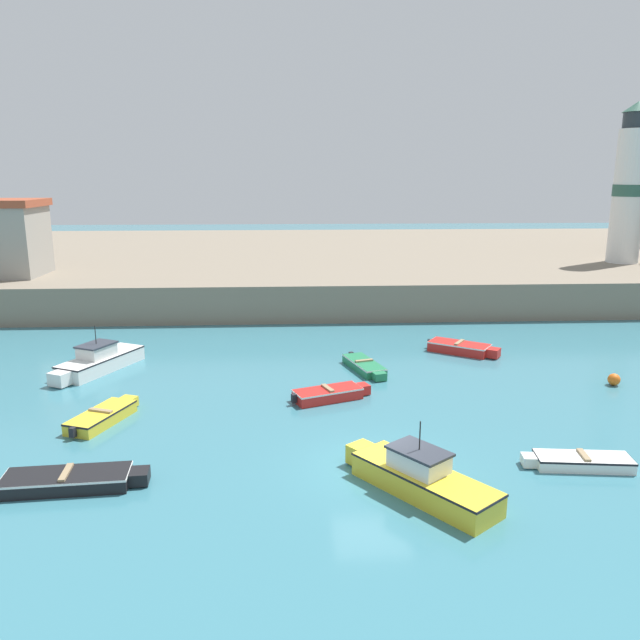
% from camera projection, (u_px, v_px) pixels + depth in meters
% --- Properties ---
extents(ground_plane, '(200.00, 200.00, 0.00)m').
position_uv_depth(ground_plane, '(372.00, 469.00, 20.37)').
color(ground_plane, teal).
extents(quay_seawall, '(120.00, 40.00, 2.44)m').
position_uv_depth(quay_seawall, '(316.00, 262.00, 59.07)').
color(quay_seawall, gray).
rests_on(quay_seawall, ground).
extents(motorboat_yellow_0, '(4.22, 4.97, 2.29)m').
position_uv_depth(motorboat_yellow_0, '(420.00, 477.00, 18.71)').
color(motorboat_yellow_0, yellow).
rests_on(motorboat_yellow_0, ground).
extents(motorboat_white_1, '(3.45, 5.33, 2.28)m').
position_uv_depth(motorboat_white_1, '(99.00, 361.00, 30.33)').
color(motorboat_white_1, white).
rests_on(motorboat_white_1, ground).
extents(dinghy_yellow_2, '(2.19, 3.65, 0.56)m').
position_uv_depth(dinghy_yellow_2, '(103.00, 416.00, 24.10)').
color(dinghy_yellow_2, yellow).
rests_on(dinghy_yellow_2, ground).
extents(dinghy_red_3, '(3.66, 2.97, 0.61)m').
position_uv_depth(dinghy_red_3, '(461.00, 348.00, 33.39)').
color(dinghy_red_3, red).
rests_on(dinghy_red_3, ground).
extents(dinghy_red_4, '(3.48, 2.10, 0.56)m').
position_uv_depth(dinghy_red_4, '(330.00, 393.00, 26.53)').
color(dinghy_red_4, red).
rests_on(dinghy_red_4, ground).
extents(dinghy_black_5, '(4.41, 1.63, 0.55)m').
position_uv_depth(dinghy_black_5, '(71.00, 480.00, 19.10)').
color(dinghy_black_5, black).
rests_on(dinghy_black_5, ground).
extents(dinghy_white_6, '(3.57, 1.36, 0.48)m').
position_uv_depth(dinghy_white_6, '(580.00, 461.00, 20.41)').
color(dinghy_white_6, white).
rests_on(dinghy_white_6, ground).
extents(dinghy_green_7, '(1.93, 3.72, 0.50)m').
position_uv_depth(dinghy_green_7, '(365.00, 366.00, 30.47)').
color(dinghy_green_7, '#237A4C').
rests_on(dinghy_green_7, ground).
extents(mooring_buoy, '(0.55, 0.55, 0.55)m').
position_uv_depth(mooring_buoy, '(614.00, 380.00, 28.29)').
color(mooring_buoy, orange).
rests_on(mooring_buoy, ground).
extents(lighthouse, '(2.47, 2.47, 12.26)m').
position_uv_depth(lighthouse, '(630.00, 187.00, 48.47)').
color(lighthouse, silver).
rests_on(lighthouse, quay_seawall).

